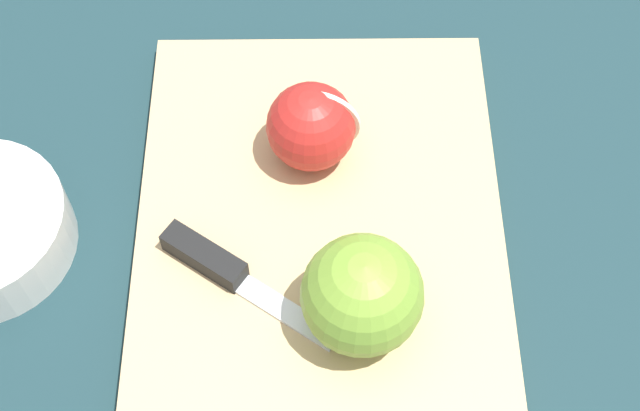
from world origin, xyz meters
TOP-DOWN VIEW (x-y plane):
  - ground_plane at (0.00, 0.00)m, footprint 4.00×4.00m
  - cutting_board at (0.00, 0.00)m, footprint 0.38×0.31m
  - apple_half_left at (-0.06, 0.00)m, footprint 0.07×0.07m
  - apple_half_right at (0.08, 0.02)m, footprint 0.08×0.08m
  - knife at (0.03, -0.08)m, footprint 0.11×0.12m

SIDE VIEW (x-z plane):
  - ground_plane at x=0.00m, z-range 0.00..0.00m
  - cutting_board at x=0.00m, z-range 0.00..0.02m
  - knife at x=0.03m, z-range 0.02..0.03m
  - apple_half_left at x=-0.06m, z-range 0.02..0.09m
  - apple_half_right at x=0.08m, z-range 0.02..0.10m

